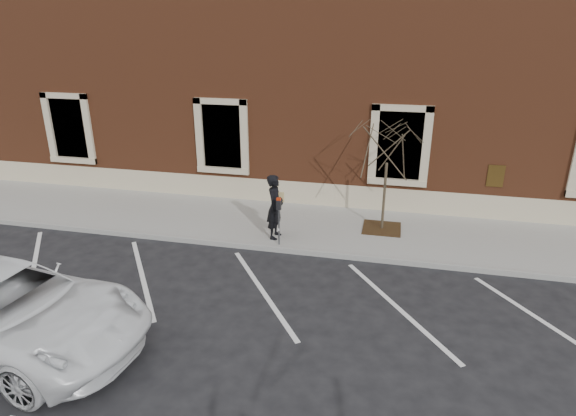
% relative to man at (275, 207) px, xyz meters
% --- Properties ---
extents(ground, '(120.00, 120.00, 0.00)m').
position_rel_man_xyz_m(ground, '(0.38, -0.60, -1.11)').
color(ground, '#28282B').
rests_on(ground, ground).
extents(sidewalk_near, '(40.00, 3.50, 0.15)m').
position_rel_man_xyz_m(sidewalk_near, '(0.38, 1.15, -1.03)').
color(sidewalk_near, gray).
rests_on(sidewalk_near, ground).
extents(curb_near, '(40.00, 0.12, 0.15)m').
position_rel_man_xyz_m(curb_near, '(0.38, -0.65, -1.03)').
color(curb_near, '#9E9E99').
rests_on(curb_near, ground).
extents(parking_stripes, '(28.00, 4.40, 0.01)m').
position_rel_man_xyz_m(parking_stripes, '(0.38, -2.80, -1.10)').
color(parking_stripes, silver).
rests_on(parking_stripes, ground).
extents(building_civic, '(40.00, 8.62, 8.00)m').
position_rel_man_xyz_m(building_civic, '(0.38, 7.14, 2.89)').
color(building_civic, brown).
rests_on(building_civic, ground).
extents(man, '(0.50, 0.72, 1.91)m').
position_rel_man_xyz_m(man, '(0.00, 0.00, 0.00)').
color(man, black).
rests_on(man, sidewalk_near).
extents(parking_meter, '(0.13, 0.10, 1.42)m').
position_rel_man_xyz_m(parking_meter, '(0.23, -0.48, 0.03)').
color(parking_meter, '#595B60').
rests_on(parking_meter, sidewalk_near).
extents(tree_grate, '(1.15, 1.15, 0.03)m').
position_rel_man_xyz_m(tree_grate, '(3.04, 1.32, -0.94)').
color(tree_grate, '#3A2812').
rests_on(tree_grate, sidewalk_near).
extents(sapling, '(2.28, 2.28, 3.81)m').
position_rel_man_xyz_m(sapling, '(3.04, 1.32, 1.71)').
color(sapling, '#433929').
rests_on(sapling, sidewalk_near).
extents(white_truck, '(6.16, 3.37, 1.64)m').
position_rel_man_xyz_m(white_truck, '(-4.00, -5.92, -0.29)').
color(white_truck, white).
rests_on(white_truck, ground).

